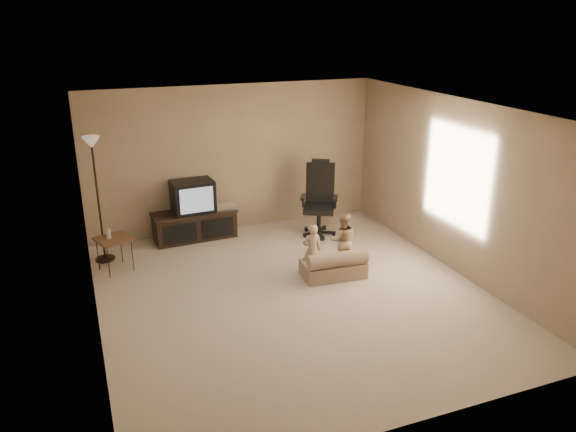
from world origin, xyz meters
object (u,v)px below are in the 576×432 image
object	(u,v)px
toddler_left	(312,250)
child_sofa	(334,266)
floor_lamp	(95,172)
side_table	(113,239)
tv_stand	(195,215)
toddler_right	(343,240)
office_chair	(319,208)

from	to	relation	value
toddler_left	child_sofa	bearing A→B (deg)	146.82
floor_lamp	side_table	bearing A→B (deg)	-74.94
side_table	toddler_left	distance (m)	2.89
tv_stand	floor_lamp	world-z (taller)	floor_lamp
side_table	child_sofa	world-z (taller)	side_table
child_sofa	toddler_right	size ratio (longest dim) A/B	1.08
child_sofa	side_table	bearing A→B (deg)	158.55
office_chair	side_table	xyz separation A→B (m)	(-3.41, -0.27, 0.04)
floor_lamp	child_sofa	world-z (taller)	floor_lamp
tv_stand	side_table	distance (m)	1.60
toddler_left	toddler_right	bearing A→B (deg)	-166.46
tv_stand	child_sofa	bearing A→B (deg)	-58.57
tv_stand	floor_lamp	xyz separation A→B (m)	(-1.50, -0.37, 0.99)
tv_stand	office_chair	bearing A→B (deg)	-18.39
tv_stand	office_chair	distance (m)	2.11
side_table	toddler_right	bearing A→B (deg)	-19.18
toddler_right	floor_lamp	bearing A→B (deg)	-3.87
tv_stand	child_sofa	distance (m)	2.69
side_table	office_chair	bearing A→B (deg)	4.56
toddler_left	floor_lamp	bearing A→B (deg)	-24.91
child_sofa	office_chair	bearing A→B (deg)	77.07
tv_stand	toddler_left	distance (m)	2.37
tv_stand	side_table	size ratio (longest dim) A/B	2.07
side_table	floor_lamp	bearing A→B (deg)	105.06
side_table	floor_lamp	xyz separation A→B (m)	(-0.12, 0.46, 0.91)
tv_stand	side_table	xyz separation A→B (m)	(-1.37, -0.82, 0.08)
office_chair	toddler_right	bearing A→B (deg)	-72.07
side_table	child_sofa	distance (m)	3.23
tv_stand	toddler_right	size ratio (longest dim) A/B	1.67
child_sofa	toddler_left	world-z (taller)	toddler_left
child_sofa	toddler_right	world-z (taller)	toddler_right
office_chair	child_sofa	size ratio (longest dim) A/B	1.38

